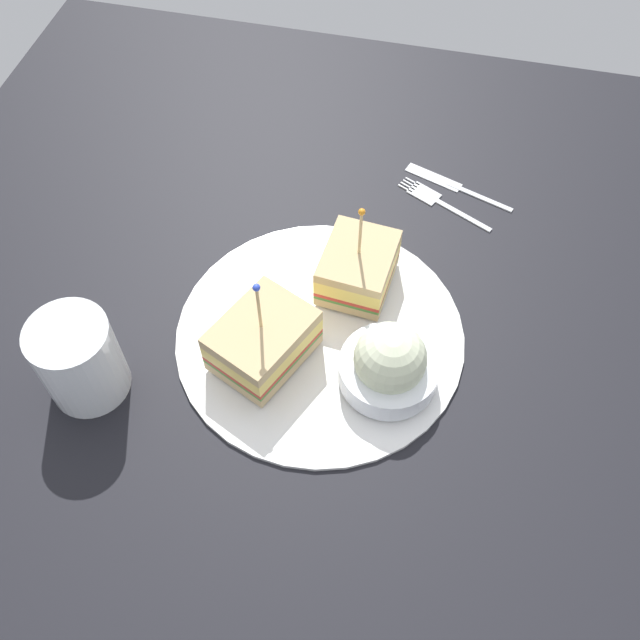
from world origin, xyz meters
The scene contains 8 objects.
ground_plane centered at (0.00, 0.00, -1.00)cm, with size 101.13×101.13×2.00cm, color black.
plate centered at (0.00, 0.00, 0.43)cm, with size 29.25×29.25×0.87cm, color white.
sandwich_half_front centered at (-2.40, -6.95, 3.35)cm, with size 7.66×9.01×11.13cm.
sandwich_half_back centered at (4.72, 3.92, 3.46)cm, with size 10.48×11.61×11.33cm.
coleslaw_bowl centered at (-7.55, 3.69, 3.41)cm, with size 9.57×9.57×6.89cm.
drink_glass centered at (20.39, 10.47, 4.25)cm, with size 7.61×7.61×9.17cm.
fork centered at (-8.82, -21.52, 0.18)cm, with size 11.58×6.49×0.35cm.
knife centered at (-10.46, -24.33, 0.18)cm, with size 13.28×5.47×0.35cm.
Camera 1 is at (-8.91, 38.42, 60.61)cm, focal length 39.83 mm.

